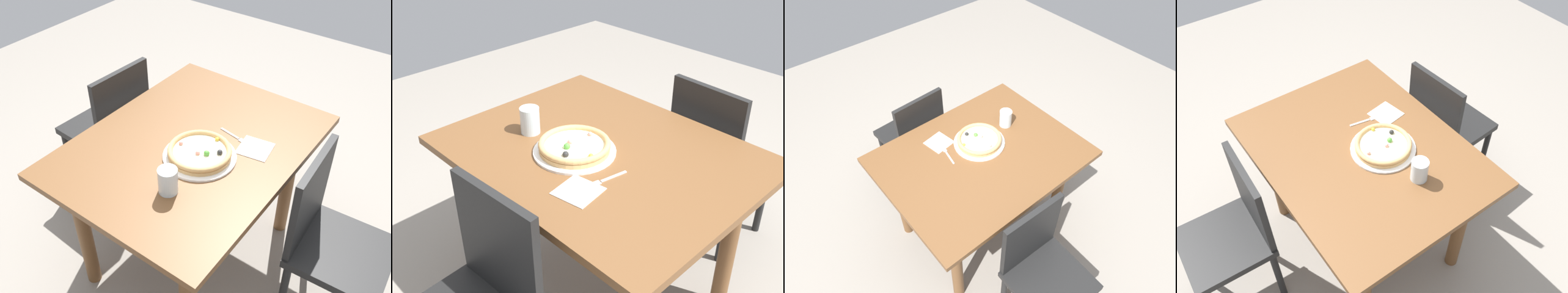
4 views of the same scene
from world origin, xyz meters
TOP-DOWN VIEW (x-y plane):
  - ground_plane at (0.00, 0.00)m, footprint 6.00×6.00m
  - dining_table at (0.00, 0.00)m, footprint 1.18×0.91m
  - chair_near at (-0.13, -0.67)m, footprint 0.42×0.42m
  - chair_far at (-0.09, 0.67)m, footprint 0.42×0.42m
  - plate at (0.06, 0.09)m, footprint 0.32×0.32m
  - pizza at (0.06, 0.09)m, footprint 0.28×0.28m
  - fork at (-0.15, 0.14)m, footprint 0.05×0.17m
  - drinking_glass at (0.30, 0.11)m, footprint 0.08×0.08m
  - napkin at (-0.14, 0.25)m, footprint 0.16×0.16m

SIDE VIEW (x-z plane):
  - ground_plane at x=0.00m, z-range 0.00..0.00m
  - chair_near at x=-0.13m, z-range 0.05..0.94m
  - chair_far at x=-0.09m, z-range 0.05..0.94m
  - dining_table at x=0.00m, z-range 0.26..1.02m
  - napkin at x=-0.14m, z-range 0.76..0.76m
  - fork at x=-0.15m, z-range 0.76..0.77m
  - plate at x=0.06m, z-range 0.76..0.77m
  - pizza at x=0.06m, z-range 0.77..0.81m
  - drinking_glass at x=0.30m, z-range 0.76..0.87m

